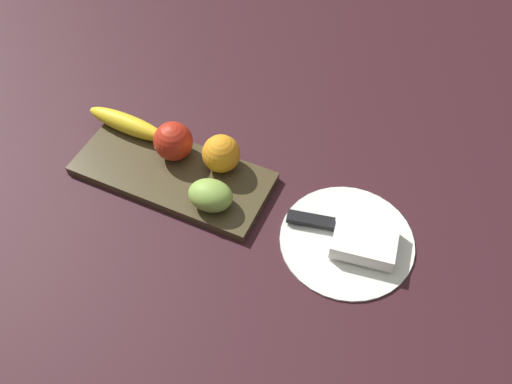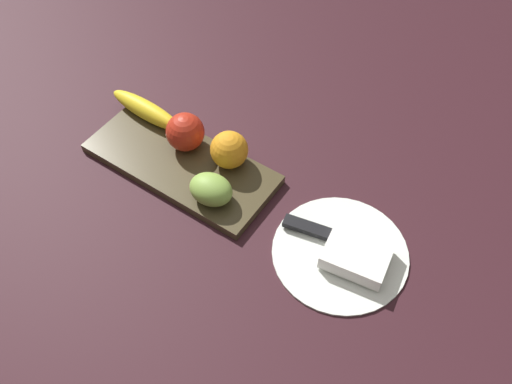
{
  "view_description": "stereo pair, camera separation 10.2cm",
  "coord_description": "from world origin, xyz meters",
  "px_view_note": "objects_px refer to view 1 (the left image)",
  "views": [
    {
      "loc": [
        0.48,
        -0.54,
        0.86
      ],
      "look_at": [
        0.22,
        0.02,
        0.05
      ],
      "focal_mm": 38.25,
      "sensor_mm": 36.0,
      "label": 1
    },
    {
      "loc": [
        0.57,
        -0.49,
        0.86
      ],
      "look_at": [
        0.22,
        0.02,
        0.05
      ],
      "focal_mm": 38.25,
      "sensor_mm": 36.0,
      "label": 2
    }
  ],
  "objects_px": {
    "fruit_tray": "(173,173)",
    "apple": "(173,141)",
    "dinner_plate": "(347,240)",
    "knife": "(319,222)",
    "grape_bunch": "(210,195)",
    "folded_napkin": "(365,240)",
    "orange_near_apple": "(221,154)",
    "banana": "(127,124)"
  },
  "relations": [
    {
      "from": "fruit_tray",
      "to": "apple",
      "type": "xyz_separation_m",
      "value": [
        -0.01,
        0.04,
        0.05
      ]
    },
    {
      "from": "apple",
      "to": "dinner_plate",
      "type": "height_order",
      "value": "apple"
    },
    {
      "from": "apple",
      "to": "knife",
      "type": "distance_m",
      "value": 0.33
    },
    {
      "from": "grape_bunch",
      "to": "folded_napkin",
      "type": "xyz_separation_m",
      "value": [
        0.29,
        0.04,
        -0.02
      ]
    },
    {
      "from": "fruit_tray",
      "to": "dinner_plate",
      "type": "height_order",
      "value": "fruit_tray"
    },
    {
      "from": "grape_bunch",
      "to": "knife",
      "type": "bearing_deg",
      "value": 13.94
    },
    {
      "from": "folded_napkin",
      "to": "orange_near_apple",
      "type": "bearing_deg",
      "value": 170.65
    },
    {
      "from": "dinner_plate",
      "to": "folded_napkin",
      "type": "relative_size",
      "value": 2.19
    },
    {
      "from": "banana",
      "to": "apple",
      "type": "bearing_deg",
      "value": -5.88
    },
    {
      "from": "orange_near_apple",
      "to": "knife",
      "type": "distance_m",
      "value": 0.23
    },
    {
      "from": "banana",
      "to": "knife",
      "type": "bearing_deg",
      "value": -4.05
    },
    {
      "from": "grape_bunch",
      "to": "banana",
      "type": "bearing_deg",
      "value": 158.39
    },
    {
      "from": "orange_near_apple",
      "to": "dinner_plate",
      "type": "relative_size",
      "value": 0.3
    },
    {
      "from": "fruit_tray",
      "to": "dinner_plate",
      "type": "relative_size",
      "value": 1.59
    },
    {
      "from": "apple",
      "to": "dinner_plate",
      "type": "relative_size",
      "value": 0.32
    },
    {
      "from": "grape_bunch",
      "to": "apple",
      "type": "bearing_deg",
      "value": 147.1
    },
    {
      "from": "apple",
      "to": "folded_napkin",
      "type": "xyz_separation_m",
      "value": [
        0.42,
        -0.04,
        -0.03
      ]
    },
    {
      "from": "folded_napkin",
      "to": "dinner_plate",
      "type": "bearing_deg",
      "value": -180.0
    },
    {
      "from": "knife",
      "to": "fruit_tray",
      "type": "bearing_deg",
      "value": 169.8
    },
    {
      "from": "fruit_tray",
      "to": "grape_bunch",
      "type": "relative_size",
      "value": 4.61
    },
    {
      "from": "banana",
      "to": "grape_bunch",
      "type": "xyz_separation_m",
      "value": [
        0.25,
        -0.1,
        0.01
      ]
    },
    {
      "from": "orange_near_apple",
      "to": "fruit_tray",
      "type": "bearing_deg",
      "value": -148.92
    },
    {
      "from": "orange_near_apple",
      "to": "dinner_plate",
      "type": "height_order",
      "value": "orange_near_apple"
    },
    {
      "from": "fruit_tray",
      "to": "folded_napkin",
      "type": "distance_m",
      "value": 0.4
    },
    {
      "from": "orange_near_apple",
      "to": "grape_bunch",
      "type": "distance_m",
      "value": 0.1
    },
    {
      "from": "apple",
      "to": "banana",
      "type": "relative_size",
      "value": 0.41
    },
    {
      "from": "apple",
      "to": "orange_near_apple",
      "type": "xyz_separation_m",
      "value": [
        0.1,
        0.01,
        -0.0
      ]
    },
    {
      "from": "banana",
      "to": "knife",
      "type": "height_order",
      "value": "banana"
    },
    {
      "from": "banana",
      "to": "grape_bunch",
      "type": "height_order",
      "value": "grape_bunch"
    },
    {
      "from": "orange_near_apple",
      "to": "dinner_plate",
      "type": "xyz_separation_m",
      "value": [
        0.28,
        -0.05,
        -0.05
      ]
    },
    {
      "from": "fruit_tray",
      "to": "folded_napkin",
      "type": "xyz_separation_m",
      "value": [
        0.4,
        -0.0,
        0.02
      ]
    },
    {
      "from": "knife",
      "to": "orange_near_apple",
      "type": "bearing_deg",
      "value": 157.31
    },
    {
      "from": "dinner_plate",
      "to": "knife",
      "type": "distance_m",
      "value": 0.06
    },
    {
      "from": "folded_napkin",
      "to": "apple",
      "type": "bearing_deg",
      "value": 174.49
    },
    {
      "from": "folded_napkin",
      "to": "fruit_tray",
      "type": "bearing_deg",
      "value": 180.0
    },
    {
      "from": "grape_bunch",
      "to": "knife",
      "type": "relative_size",
      "value": 0.48
    },
    {
      "from": "grape_bunch",
      "to": "dinner_plate",
      "type": "relative_size",
      "value": 0.35
    },
    {
      "from": "banana",
      "to": "knife",
      "type": "relative_size",
      "value": 1.06
    },
    {
      "from": "fruit_tray",
      "to": "banana",
      "type": "relative_size",
      "value": 2.07
    },
    {
      "from": "apple",
      "to": "folded_napkin",
      "type": "bearing_deg",
      "value": -5.51
    },
    {
      "from": "fruit_tray",
      "to": "grape_bunch",
      "type": "height_order",
      "value": "grape_bunch"
    },
    {
      "from": "dinner_plate",
      "to": "knife",
      "type": "relative_size",
      "value": 1.38
    }
  ]
}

